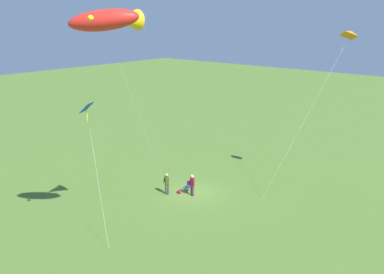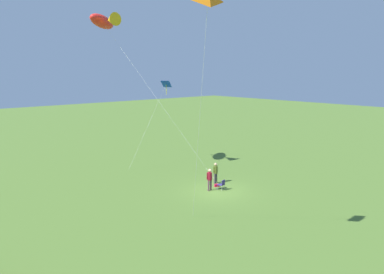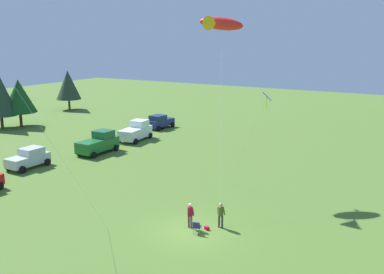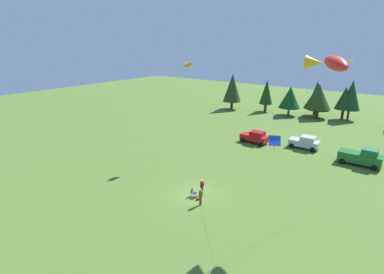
% 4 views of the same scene
% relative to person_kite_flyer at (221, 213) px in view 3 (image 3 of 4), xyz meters
% --- Properties ---
extents(ground_plane, '(160.00, 160.00, 0.00)m').
position_rel_person_kite_flyer_xyz_m(ground_plane, '(-1.53, 1.41, -1.02)').
color(ground_plane, '#4E6F2A').
extents(person_kite_flyer, '(0.40, 0.55, 1.74)m').
position_rel_person_kite_flyer_xyz_m(person_kite_flyer, '(0.00, 0.00, 0.00)').
color(person_kite_flyer, '#3B363D').
rests_on(person_kite_flyer, ground).
extents(folding_chair, '(0.58, 0.58, 0.82)m').
position_rel_person_kite_flyer_xyz_m(folding_chair, '(-1.61, 0.91, -0.53)').
color(folding_chair, navy).
rests_on(folding_chair, ground).
extents(person_spectator, '(0.38, 0.56, 1.74)m').
position_rel_person_kite_flyer_xyz_m(person_spectator, '(-1.07, 1.73, 0.00)').
color(person_spectator, '#5B3749').
rests_on(person_spectator, ground).
extents(backpack_on_grass, '(0.33, 0.38, 0.22)m').
position_rel_person_kite_flyer_xyz_m(backpack_on_grass, '(-0.76, 0.64, -0.91)').
color(backpack_on_grass, '#B10F2E').
rests_on(backpack_on_grass, ground).
extents(car_silver_compact, '(4.22, 2.25, 1.89)m').
position_rel_person_kite_flyer_xyz_m(car_silver_compact, '(3.07, 22.36, -0.07)').
color(car_silver_compact, '#B3C3C8').
rests_on(car_silver_compact, ground).
extents(truck_green_flatbed, '(5.00, 2.40, 2.34)m').
position_rel_person_kite_flyer_xyz_m(truck_green_flatbed, '(10.76, 20.33, 0.08)').
color(truck_green_flatbed, '#20682B').
rests_on(truck_green_flatbed, ground).
extents(truck_white_pickup, '(5.20, 2.89, 2.34)m').
position_rel_person_kite_flyer_xyz_m(truck_white_pickup, '(17.72, 20.55, 0.08)').
color(truck_white_pickup, silver).
rests_on(truck_white_pickup, ground).
extents(car_navy_hatch, '(4.34, 2.51, 1.89)m').
position_rel_person_kite_flyer_xyz_m(car_navy_hatch, '(25.02, 22.06, -0.07)').
color(car_navy_hatch, navy).
rests_on(car_navy_hatch, ground).
extents(kite_large_fish, '(11.08, 6.77, 14.20)m').
position_rel_person_kite_flyer_xyz_m(kite_large_fish, '(8.91, 4.84, 12.46)').
color(kite_large_fish, red).
rests_on(kite_large_fish, ground).
extents(kite_diamond_blue, '(2.09, 3.96, 8.34)m').
position_rel_person_kite_flyer_xyz_m(kite_diamond_blue, '(6.95, -0.21, 6.78)').
color(kite_diamond_blue, blue).
rests_on(kite_diamond_blue, ground).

